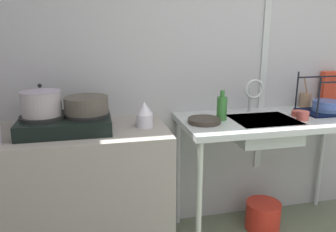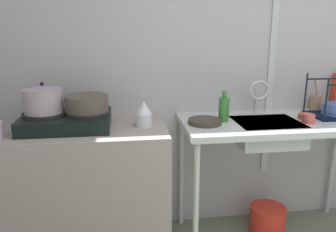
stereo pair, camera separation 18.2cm
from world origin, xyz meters
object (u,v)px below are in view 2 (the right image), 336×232
(pot_on_left_burner, at_px, (43,99))
(utensil_jar, at_px, (315,103))
(frying_pan, at_px, (205,121))
(stove, at_px, (67,120))
(faucet, at_px, (259,92))
(pot_on_right_burner, at_px, (87,103))
(cup_by_rack, at_px, (309,119))
(sink_basin, at_px, (267,132))
(bottle_by_sink, at_px, (224,109))
(bucket_on_floor, at_px, (267,220))
(small_bowl_on_drainboard, at_px, (306,116))
(percolator, at_px, (144,114))

(pot_on_left_burner, xyz_separation_m, utensil_jar, (1.94, 0.24, -0.13))
(frying_pan, bearing_deg, stove, 178.44)
(faucet, bearing_deg, frying_pan, -159.72)
(pot_on_left_burner, bearing_deg, stove, -0.00)
(pot_on_left_burner, bearing_deg, frying_pan, -1.36)
(pot_on_right_burner, height_order, utensil_jar, utensil_jar)
(stove, height_order, cup_by_rack, stove)
(pot_on_right_burner, height_order, frying_pan, pot_on_right_burner)
(sink_basin, distance_m, faucet, 0.29)
(faucet, bearing_deg, bottle_by_sink, -158.86)
(pot_on_left_burner, height_order, pot_on_right_burner, pot_on_left_burner)
(utensil_jar, relative_size, bucket_on_floor, 0.92)
(bottle_by_sink, bearing_deg, small_bowl_on_drainboard, -2.34)
(pot_on_right_burner, height_order, bottle_by_sink, same)
(utensil_jar, bearing_deg, bucket_on_floor, -153.69)
(frying_pan, relative_size, bottle_by_sink, 1.07)
(frying_pan, relative_size, cup_by_rack, 2.76)
(sink_basin, xyz_separation_m, cup_by_rack, (0.25, -0.07, 0.10))
(pot_on_right_burner, bearing_deg, frying_pan, -1.83)
(pot_on_left_burner, xyz_separation_m, frying_pan, (1.01, -0.02, -0.17))
(pot_on_left_burner, height_order, bottle_by_sink, pot_on_left_burner)
(pot_on_left_burner, xyz_separation_m, small_bowl_on_drainboard, (1.73, -0.00, -0.17))
(small_bowl_on_drainboard, bearing_deg, faucet, 155.95)
(pot_on_right_burner, xyz_separation_m, bottle_by_sink, (0.89, 0.02, -0.07))
(sink_basin, relative_size, bottle_by_sink, 2.11)
(pot_on_left_burner, xyz_separation_m, bucket_on_floor, (1.53, 0.04, -0.98))
(stove, relative_size, frying_pan, 2.46)
(sink_basin, bearing_deg, cup_by_rack, -15.62)
(faucet, distance_m, bucket_on_floor, 0.97)
(percolator, bearing_deg, small_bowl_on_drainboard, 1.35)
(sink_basin, distance_m, utensil_jar, 0.58)
(pot_on_right_burner, distance_m, cup_by_rack, 1.44)
(bottle_by_sink, xyz_separation_m, utensil_jar, (0.79, 0.22, -0.03))
(percolator, relative_size, utensil_jar, 0.68)
(stove, distance_m, cup_by_rack, 1.56)
(percolator, distance_m, bottle_by_sink, 0.54)
(frying_pan, bearing_deg, pot_on_right_burner, 178.17)
(faucet, bearing_deg, sink_basin, -87.16)
(stove, relative_size, pot_on_left_burner, 2.28)
(percolator, height_order, bottle_by_sink, bottle_by_sink)
(percolator, bearing_deg, frying_pan, 0.51)
(cup_by_rack, distance_m, small_bowl_on_drainboard, 0.11)
(sink_basin, distance_m, bottle_by_sink, 0.34)
(pot_on_right_burner, xyz_separation_m, bucket_on_floor, (1.27, 0.04, -0.95))
(pot_on_right_burner, distance_m, bottle_by_sink, 0.89)
(sink_basin, relative_size, bucket_on_floor, 1.64)
(frying_pan, bearing_deg, bottle_by_sink, 18.49)
(bucket_on_floor, bearing_deg, faucet, 137.05)
(sink_basin, height_order, bottle_by_sink, bottle_by_sink)
(sink_basin, xyz_separation_m, utensil_jar, (0.50, 0.27, 0.13))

